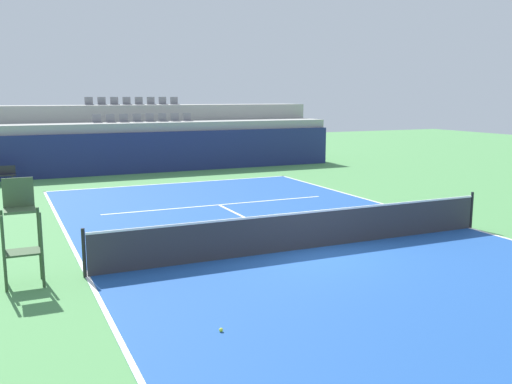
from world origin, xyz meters
The scene contains 15 objects.
ground_plane centered at (0.00, 0.00, 0.00)m, with size 80.00×80.00×0.00m, color #4C8C4C.
court_surface centered at (0.00, 0.00, 0.01)m, with size 11.00×24.00×0.01m, color #1E4C99.
baseline_far centered at (0.00, 11.95, 0.01)m, with size 11.00×0.10×0.00m, color white.
sideline_left centered at (-5.45, 0.00, 0.01)m, with size 0.10×24.00×0.00m, color white.
sideline_right centered at (5.45, 0.00, 0.01)m, with size 0.10×24.00×0.00m, color white.
service_line_far centered at (0.00, 6.40, 0.01)m, with size 8.26×0.10×0.00m, color white.
centre_service_line centered at (0.00, 3.20, 0.01)m, with size 0.10×6.40×0.00m, color white.
back_wall centered at (0.00, 15.94, 1.03)m, with size 20.37×0.30×2.05m, color navy.
stands_tier_lower centered at (0.00, 17.29, 1.25)m, with size 20.37×2.40×2.50m, color #9E9E99.
stands_tier_upper centered at (0.00, 19.69, 1.68)m, with size 20.37×2.40×3.36m, color #9E9E99.
seating_row_lower centered at (0.00, 17.39, 2.63)m, with size 5.23×0.44×0.44m.
seating_row_upper centered at (0.00, 19.79, 3.48)m, with size 5.23×0.44×0.44m.
tennis_net centered at (0.00, 0.00, 0.51)m, with size 11.08×0.08×1.07m.
umpire_chair centered at (-6.70, 0.06, 1.19)m, with size 0.76×0.66×2.20m.
tennis_ball_0 centered at (-3.87, -3.89, 0.04)m, with size 0.07×0.07×0.07m, color #CCE033.
Camera 1 is at (-6.98, -12.09, 3.85)m, focal length 39.51 mm.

